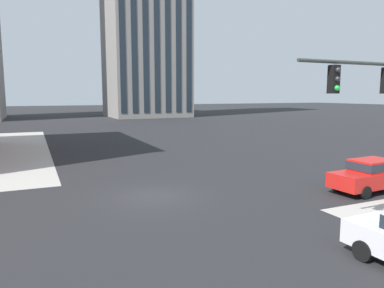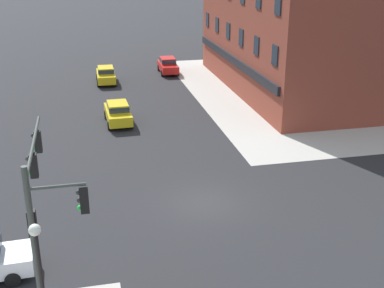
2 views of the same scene
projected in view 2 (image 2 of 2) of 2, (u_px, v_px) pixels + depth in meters
ground_plane at (204, 202)px, 26.79m from camera, size 320.00×320.00×0.00m
sidewalk_far_corner at (354, 87)px, 49.01m from camera, size 32.00×32.00×0.02m
traffic_signal_main at (41, 210)px, 17.12m from camera, size 6.49×2.09×6.51m
street_lamp_corner_near at (42, 282)px, 14.97m from camera, size 0.36×0.36×5.33m
car_main_southbound_near at (106, 74)px, 50.23m from camera, size 4.42×1.93×1.68m
car_cross_eastbound at (118, 112)px, 38.61m from camera, size 4.46×2.00×1.68m
car_cross_far at (168, 65)px, 54.38m from camera, size 4.43×1.95×1.68m
storefront_block_near_corner at (329, 8)px, 46.70m from camera, size 24.72×18.75×15.06m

